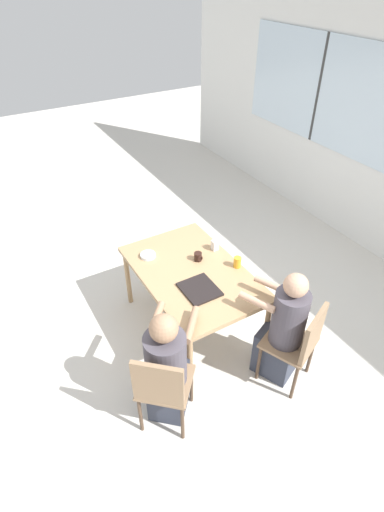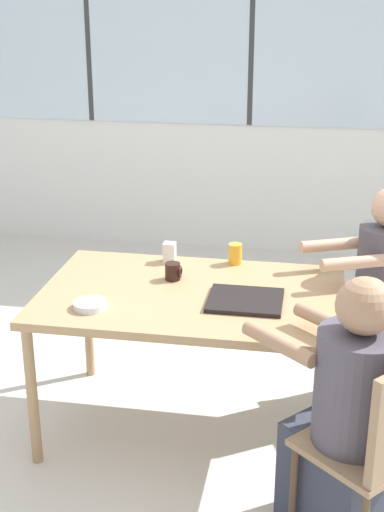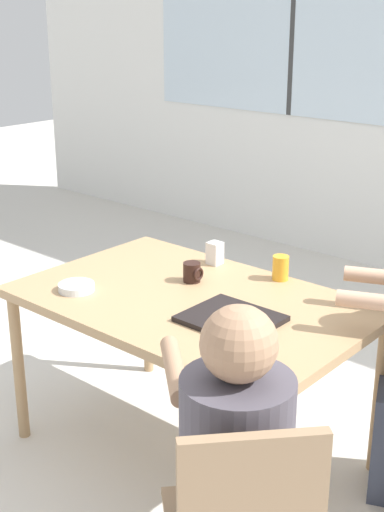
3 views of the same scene
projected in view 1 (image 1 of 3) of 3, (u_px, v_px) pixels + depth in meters
name	position (u px, v px, depth m)	size (l,w,h in m)	color
ground_plane	(192.00, 325.00, 4.17)	(16.00, 16.00, 0.00)	beige
dining_table	(192.00, 276.00, 3.76)	(1.42, 0.91, 0.73)	tan
chair_for_woman_green_shirt	(162.00, 386.00, 2.98)	(0.56, 0.56, 0.88)	#937556
chair_for_man_blue_shirt	(300.00, 341.00, 3.32)	(0.53, 0.53, 0.88)	#937556
person_woman_green_shirt	(168.00, 370.00, 3.12)	(0.64, 0.62, 1.12)	#333847
person_man_blue_shirt	(283.00, 331.00, 3.39)	(0.59, 0.47, 1.17)	#333847
food_tray_dark	(200.00, 289.00, 3.51)	(0.34, 0.30, 0.02)	black
coffee_mug	(198.00, 257.00, 3.83)	(0.08, 0.08, 0.08)	black
juice_glass	(237.00, 262.00, 3.75)	(0.07, 0.07, 0.11)	gold
milk_carton_small	(215.00, 245.00, 3.97)	(0.06, 0.06, 0.10)	silver
bowl_white_shallow	(148.00, 255.00, 3.89)	(0.15, 0.15, 0.03)	silver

